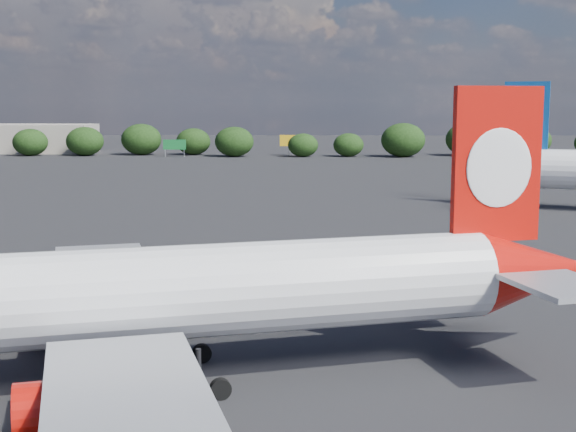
{
  "coord_description": "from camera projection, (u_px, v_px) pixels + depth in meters",
  "views": [
    {
      "loc": [
        17.16,
        -34.23,
        14.68
      ],
      "look_at": [
        16.0,
        12.0,
        8.0
      ],
      "focal_mm": 50.0,
      "sensor_mm": 36.0,
      "label": 1
    }
  ],
  "objects": [
    {
      "name": "ground",
      "position": [
        164.0,
        224.0,
        95.76
      ],
      "size": [
        500.0,
        500.0,
        0.0
      ],
      "primitive_type": "plane",
      "color": "black",
      "rests_on": "ground"
    },
    {
      "name": "qantas_airliner",
      "position": [
        183.0,
        295.0,
        41.48
      ],
      "size": [
        46.67,
        44.75,
        15.49
      ],
      "color": "white",
      "rests_on": "ground"
    },
    {
      "name": "terminal_building",
      "position": [
        19.0,
        138.0,
        227.41
      ],
      "size": [
        42.0,
        16.0,
        8.0
      ],
      "color": "gray",
      "rests_on": "ground"
    },
    {
      "name": "highway_sign",
      "position": [
        175.0,
        145.0,
        210.53
      ],
      "size": [
        6.0,
        0.3,
        4.5
      ],
      "color": "#156B2E",
      "rests_on": "ground"
    },
    {
      "name": "billboard_yellow",
      "position": [
        289.0,
        141.0,
        215.62
      ],
      "size": [
        5.0,
        0.3,
        5.5
      ],
      "color": "yellow",
      "rests_on": "ground"
    },
    {
      "name": "horizon_treeline",
      "position": [
        250.0,
        141.0,
        213.55
      ],
      "size": [
        202.0,
        16.05,
        8.89
      ],
      "color": "black",
      "rests_on": "ground"
    }
  ]
}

